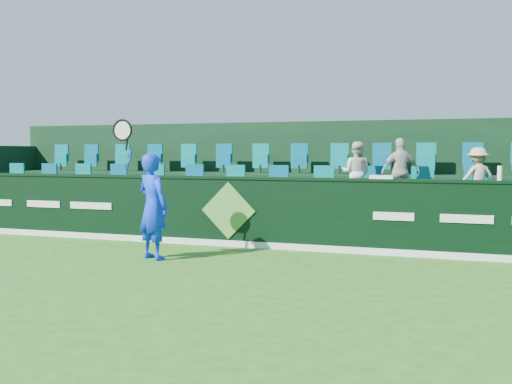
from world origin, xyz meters
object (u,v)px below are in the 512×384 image
(towel, at_px, (382,177))
(drinks_bottle, at_px, (500,173))
(tennis_player, at_px, (153,206))
(spectator_middle, at_px, (400,171))
(spectator_left, at_px, (356,173))
(spectator_right, at_px, (478,177))

(towel, bearing_deg, drinks_bottle, 0.00)
(tennis_player, relative_size, spectator_middle, 1.86)
(spectator_left, bearing_deg, drinks_bottle, 163.34)
(towel, distance_m, drinks_bottle, 1.93)
(tennis_player, bearing_deg, drinks_bottle, 17.20)
(spectator_middle, xyz_separation_m, towel, (-0.24, -1.12, -0.07))
(tennis_player, bearing_deg, spectator_right, 28.35)
(spectator_right, relative_size, drinks_bottle, 4.55)
(spectator_left, xyz_separation_m, spectator_right, (2.26, 0.00, -0.06))
(towel, xyz_separation_m, drinks_bottle, (1.93, 0.00, 0.09))
(towel, bearing_deg, spectator_left, 119.05)
(tennis_player, xyz_separation_m, spectator_right, (5.26, 2.84, 0.44))
(drinks_bottle, bearing_deg, spectator_right, 104.56)
(tennis_player, relative_size, spectator_right, 2.16)
(tennis_player, bearing_deg, spectator_left, 43.41)
(spectator_right, bearing_deg, spectator_middle, -24.81)
(spectator_left, relative_size, drinks_bottle, 5.03)
(tennis_player, height_order, towel, tennis_player)
(towel, bearing_deg, spectator_middle, 78.14)
(spectator_middle, distance_m, towel, 1.15)
(spectator_left, bearing_deg, towel, 126.11)
(spectator_middle, distance_m, spectator_right, 1.40)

